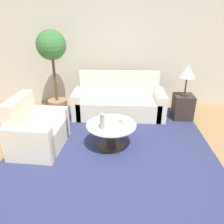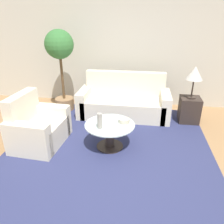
{
  "view_description": "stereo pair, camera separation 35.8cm",
  "coord_description": "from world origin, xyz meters",
  "px_view_note": "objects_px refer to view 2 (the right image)",
  "views": [
    {
      "loc": [
        0.23,
        -2.49,
        2.1
      ],
      "look_at": [
        0.07,
        0.98,
        0.55
      ],
      "focal_mm": 35.0,
      "sensor_mm": 36.0,
      "label": 1
    },
    {
      "loc": [
        0.59,
        -2.45,
        2.1
      ],
      "look_at": [
        0.07,
        0.98,
        0.55
      ],
      "focal_mm": 35.0,
      "sensor_mm": 36.0,
      "label": 2
    }
  ],
  "objects_px": {
    "sofa_main": "(124,102)",
    "armchair": "(37,128)",
    "potted_plant": "(60,56)",
    "table_lamp": "(195,74)",
    "vase": "(100,121)",
    "coffee_table": "(110,132)",
    "bowl": "(124,121)"
  },
  "relations": [
    {
      "from": "table_lamp",
      "to": "bowl",
      "type": "xyz_separation_m",
      "value": [
        -1.28,
        -1.14,
        -0.56
      ]
    },
    {
      "from": "coffee_table",
      "to": "potted_plant",
      "type": "relative_size",
      "value": 0.46
    },
    {
      "from": "table_lamp",
      "to": "vase",
      "type": "relative_size",
      "value": 2.54
    },
    {
      "from": "potted_plant",
      "to": "bowl",
      "type": "height_order",
      "value": "potted_plant"
    },
    {
      "from": "potted_plant",
      "to": "vase",
      "type": "relative_size",
      "value": 7.14
    },
    {
      "from": "potted_plant",
      "to": "vase",
      "type": "bearing_deg",
      "value": -53.66
    },
    {
      "from": "table_lamp",
      "to": "potted_plant",
      "type": "bearing_deg",
      "value": 175.21
    },
    {
      "from": "armchair",
      "to": "potted_plant",
      "type": "relative_size",
      "value": 0.56
    },
    {
      "from": "sofa_main",
      "to": "potted_plant",
      "type": "distance_m",
      "value": 1.74
    },
    {
      "from": "armchair",
      "to": "vase",
      "type": "height_order",
      "value": "armchair"
    },
    {
      "from": "armchair",
      "to": "coffee_table",
      "type": "bearing_deg",
      "value": -83.77
    },
    {
      "from": "sofa_main",
      "to": "potted_plant",
      "type": "relative_size",
      "value": 1.09
    },
    {
      "from": "armchair",
      "to": "potted_plant",
      "type": "xyz_separation_m",
      "value": [
        -0.06,
        1.54,
        0.98
      ]
    },
    {
      "from": "table_lamp",
      "to": "bowl",
      "type": "distance_m",
      "value": 1.8
    },
    {
      "from": "table_lamp",
      "to": "sofa_main",
      "type": "bearing_deg",
      "value": 173.86
    },
    {
      "from": "potted_plant",
      "to": "vase",
      "type": "height_order",
      "value": "potted_plant"
    },
    {
      "from": "sofa_main",
      "to": "armchair",
      "type": "distance_m",
      "value": 2.01
    },
    {
      "from": "armchair",
      "to": "coffee_table",
      "type": "height_order",
      "value": "armchair"
    },
    {
      "from": "coffee_table",
      "to": "potted_plant",
      "type": "distance_m",
      "value": 2.23
    },
    {
      "from": "armchair",
      "to": "bowl",
      "type": "xyz_separation_m",
      "value": [
        1.51,
        0.16,
        0.18
      ]
    },
    {
      "from": "sofa_main",
      "to": "armchair",
      "type": "relative_size",
      "value": 1.93
    },
    {
      "from": "sofa_main",
      "to": "vase",
      "type": "bearing_deg",
      "value": -98.76
    },
    {
      "from": "coffee_table",
      "to": "vase",
      "type": "distance_m",
      "value": 0.35
    },
    {
      "from": "table_lamp",
      "to": "vase",
      "type": "bearing_deg",
      "value": -139.48
    },
    {
      "from": "coffee_table",
      "to": "table_lamp",
      "type": "height_order",
      "value": "table_lamp"
    },
    {
      "from": "coffee_table",
      "to": "table_lamp",
      "type": "xyz_separation_m",
      "value": [
        1.5,
        1.24,
        0.75
      ]
    },
    {
      "from": "table_lamp",
      "to": "vase",
      "type": "height_order",
      "value": "table_lamp"
    },
    {
      "from": "sofa_main",
      "to": "armchair",
      "type": "bearing_deg",
      "value": -133.75
    },
    {
      "from": "potted_plant",
      "to": "vase",
      "type": "xyz_separation_m",
      "value": [
        1.21,
        -1.64,
        -0.7
      ]
    },
    {
      "from": "potted_plant",
      "to": "bowl",
      "type": "distance_m",
      "value": 2.24
    },
    {
      "from": "sofa_main",
      "to": "coffee_table",
      "type": "xyz_separation_m",
      "value": [
        -0.1,
        -1.39,
        -0.01
      ]
    },
    {
      "from": "coffee_table",
      "to": "vase",
      "type": "relative_size",
      "value": 3.26
    }
  ]
}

